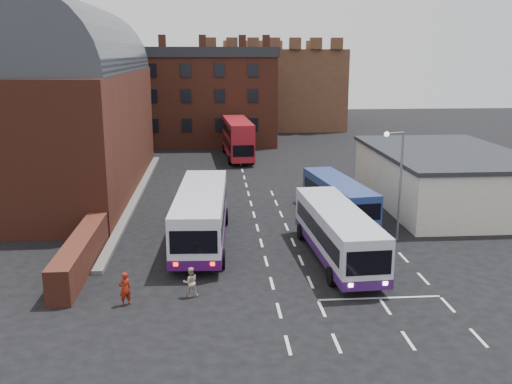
{
  "coord_description": "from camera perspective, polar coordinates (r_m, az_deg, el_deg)",
  "views": [
    {
      "loc": [
        -2.88,
        -28.01,
        11.56
      ],
      "look_at": [
        0.0,
        10.0,
        2.2
      ],
      "focal_mm": 40.0,
      "sensor_mm": 36.0,
      "label": 1
    }
  ],
  "objects": [
    {
      "name": "castle_keep",
      "position": [
        94.59,
        1.07,
        10.43
      ],
      "size": [
        22.0,
        22.0,
        12.0
      ],
      "primitive_type": "cube",
      "color": "brown",
      "rests_on": "ground"
    },
    {
      "name": "bus_red_double",
      "position": [
        63.43,
        -1.84,
        5.4
      ],
      "size": [
        3.26,
        10.99,
        4.34
      ],
      "rotation": [
        0.0,
        0.0,
        3.2
      ],
      "color": "maroon",
      "rests_on": "ground"
    },
    {
      "name": "bus_white_outbound",
      "position": [
        35.29,
        -5.49,
        -2.03
      ],
      "size": [
        3.54,
        12.4,
        3.35
      ],
      "rotation": [
        0.0,
        0.0,
        -0.05
      ],
      "color": "silver",
      "rests_on": "ground"
    },
    {
      "name": "bus_blue",
      "position": [
        41.22,
        8.24,
        -0.34
      ],
      "size": [
        3.63,
        10.12,
        2.7
      ],
      "rotation": [
        0.0,
        0.0,
        3.28
      ],
      "color": "navy",
      "rests_on": "ground"
    },
    {
      "name": "railway_station",
      "position": [
        50.76,
        -18.94,
        8.63
      ],
      "size": [
        12.0,
        28.0,
        16.0
      ],
      "color": "#602B1E",
      "rests_on": "ground"
    },
    {
      "name": "pedestrian_red",
      "position": [
        27.7,
        -12.99,
        -9.4
      ],
      "size": [
        0.71,
        0.65,
        1.63
      ],
      "primitive_type": "imported",
      "rotation": [
        0.0,
        0.0,
        3.7
      ],
      "color": "maroon",
      "rests_on": "ground"
    },
    {
      "name": "ground",
      "position": [
        30.44,
        1.44,
        -8.53
      ],
      "size": [
        180.0,
        180.0,
        0.0
      ],
      "primitive_type": "plane",
      "color": "black"
    },
    {
      "name": "bus_white_inbound",
      "position": [
        32.57,
        8.13,
        -3.82
      ],
      "size": [
        3.27,
        11.17,
        3.01
      ],
      "rotation": [
        0.0,
        0.0,
        3.2
      ],
      "color": "silver",
      "rests_on": "ground"
    },
    {
      "name": "brick_terrace",
      "position": [
        74.32,
        -6.81,
        9.03
      ],
      "size": [
        22.0,
        10.0,
        11.0
      ],
      "primitive_type": "cube",
      "color": "brown",
      "rests_on": "ground"
    },
    {
      "name": "pedestrian_beige",
      "position": [
        28.11,
        -6.57,
        -8.92
      ],
      "size": [
        0.83,
        0.7,
        1.5
      ],
      "primitive_type": "imported",
      "rotation": [
        0.0,
        0.0,
        3.35
      ],
      "color": "#B8A58D",
      "rests_on": "ground"
    },
    {
      "name": "cream_building",
      "position": [
        46.62,
        18.33,
        1.45
      ],
      "size": [
        10.4,
        16.4,
        4.25
      ],
      "color": "beige",
      "rests_on": "ground"
    },
    {
      "name": "forecourt_wall",
      "position": [
        32.68,
        -17.11,
        -5.88
      ],
      "size": [
        1.2,
        10.0,
        1.8
      ],
      "primitive_type": "cube",
      "color": "#602B1E",
      "rests_on": "ground"
    },
    {
      "name": "street_lamp",
      "position": [
        36.02,
        13.97,
        1.6
      ],
      "size": [
        1.37,
        0.59,
        6.97
      ],
      "rotation": [
        0.0,
        0.0,
        0.31
      ],
      "color": "slate",
      "rests_on": "ground"
    }
  ]
}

